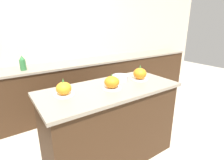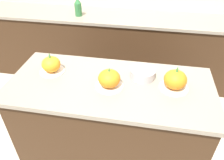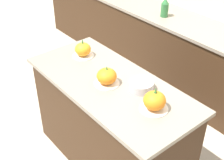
# 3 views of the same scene
# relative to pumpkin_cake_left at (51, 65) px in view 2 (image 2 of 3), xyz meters

# --- Properties ---
(ground_plane) EXTENTS (12.00, 12.00, 0.00)m
(ground_plane) POSITION_rel_pumpkin_cake_left_xyz_m (0.49, -0.08, -0.99)
(ground_plane) COLOR #BCB29E
(kitchen_island) EXTENTS (1.56, 0.71, 0.92)m
(kitchen_island) POSITION_rel_pumpkin_cake_left_xyz_m (0.49, -0.08, -0.52)
(kitchen_island) COLOR #382314
(kitchen_island) RESTS_ON ground_plane
(back_counter) EXTENTS (6.00, 0.60, 0.92)m
(back_counter) POSITION_rel_pumpkin_cake_left_xyz_m (0.49, 1.36, -0.53)
(back_counter) COLOR #382314
(back_counter) RESTS_ON ground_plane
(pumpkin_cake_left) EXTENTS (0.20, 0.20, 0.18)m
(pumpkin_cake_left) POSITION_rel_pumpkin_cake_left_xyz_m (0.00, 0.00, 0.00)
(pumpkin_cake_left) COLOR silver
(pumpkin_cake_left) RESTS_ON kitchen_island
(pumpkin_cake_center) EXTENTS (0.21, 0.21, 0.16)m
(pumpkin_cake_center) POSITION_rel_pumpkin_cake_left_xyz_m (0.49, -0.11, 0.00)
(pumpkin_cake_center) COLOR silver
(pumpkin_cake_center) RESTS_ON kitchen_island
(pumpkin_cake_right) EXTENTS (0.21, 0.21, 0.19)m
(pumpkin_cake_right) POSITION_rel_pumpkin_cake_left_xyz_m (0.96, -0.05, 0.01)
(pumpkin_cake_right) COLOR silver
(pumpkin_cake_right) RESTS_ON kitchen_island
(bottle_tall) EXTENTS (0.09, 0.09, 0.23)m
(bottle_tall) POSITION_rel_pumpkin_cake_left_xyz_m (-0.17, 1.28, 0.04)
(bottle_tall) COLOR #2D6B38
(bottle_tall) RESTS_ON back_counter
(mixing_bowl) EXTENTS (0.19, 0.19, 0.07)m
(mixing_bowl) POSITION_rel_pumpkin_cake_left_xyz_m (0.73, 0.05, -0.03)
(mixing_bowl) COLOR #ADADB2
(mixing_bowl) RESTS_ON kitchen_island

